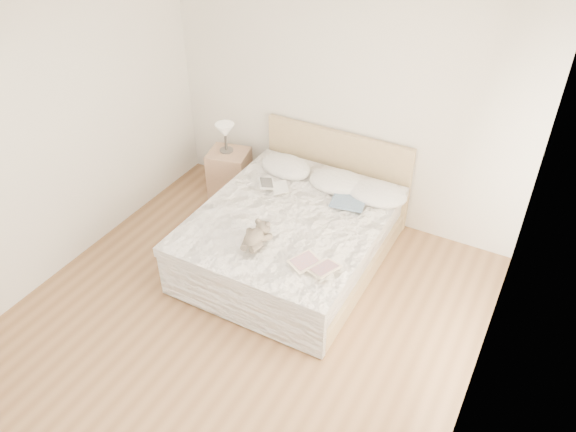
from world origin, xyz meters
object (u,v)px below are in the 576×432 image
Objects in this scene: bed at (295,234)px; table_lamp at (225,132)px; nightstand at (230,173)px; teddy_bear at (254,243)px; childrens_book at (314,266)px; photo_book at (273,186)px.

table_lamp is at bearing 150.90° from bed.
nightstand is 1.76× the size of teddy_bear.
bed is 5.58× the size of childrens_book.
bed is 3.83× the size of nightstand.
childrens_book is (0.55, -0.68, 0.32)m from bed.
teddy_bear is at bearing -156.21° from childrens_book.
nightstand is 1.62× the size of table_lamp.
bed reaches higher than photo_book.
teddy_bear is at bearing -49.15° from nightstand.
childrens_book is (0.92, -0.91, 0.00)m from photo_book.
childrens_book is 1.21× the size of teddy_bear.
bed reaches higher than table_lamp.
bed is 1.54m from table_lamp.
childrens_book is at bearing -51.06° from bed.
teddy_bear reaches higher than nightstand.
table_lamp is 1.09× the size of teddy_bear.
bed is 1.42m from nightstand.
table_lamp is 2.30m from childrens_book.
nightstand is 2.28m from childrens_book.
table_lamp is 1.86m from teddy_bear.
photo_book is at bearing 147.95° from bed.
photo_book is at bearing 158.35° from childrens_book.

